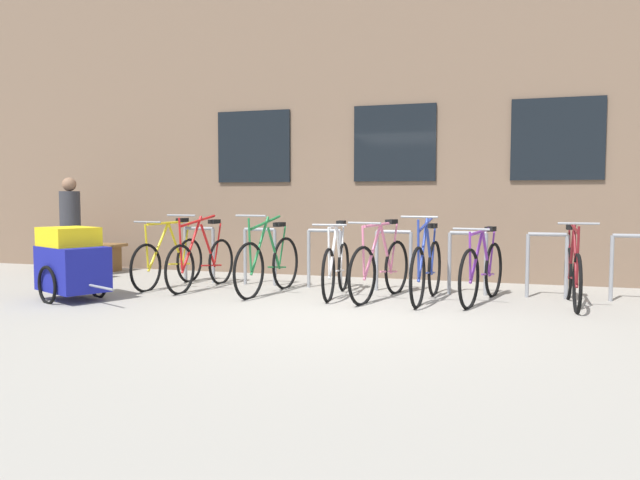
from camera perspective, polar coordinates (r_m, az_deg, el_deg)
The scene contains 15 objects.
ground_plane at distance 6.98m, azimuth 1.87°, elevation -6.86°, with size 42.00×42.00×0.00m, color #9E998E.
storefront_building at distance 13.87m, azimuth 9.81°, elevation 11.16°, with size 28.00×7.71×6.11m.
bike_rack at distance 8.69m, azimuth 6.73°, elevation -1.36°, with size 6.52×0.05×0.85m.
bicycle_pink at distance 8.06m, azimuth 5.55°, elevation -2.55°, with size 0.55×1.74×1.03m.
bicycle_purple at distance 8.03m, azimuth 14.59°, elevation -2.76°, with size 0.56×1.73×0.96m.
bicycle_blue at distance 7.96m, azimuth 9.71°, elevation -2.64°, with size 0.44×1.75×1.10m.
bicycle_yellow at distance 9.39m, azimuth -13.62°, elevation -1.82°, with size 0.44×1.76×1.01m.
bicycle_green at distance 8.49m, azimuth -4.75°, elevation -2.18°, with size 0.44×1.75×1.10m.
bicycle_white at distance 8.29m, azimuth 1.51°, elevation -2.48°, with size 0.44×1.67×1.00m.
bicycle_red at distance 9.06m, azimuth -10.76°, elevation -1.95°, with size 0.44×1.77×1.09m.
bicycle_maroon at distance 8.14m, azimuth 22.07°, elevation -2.87°, with size 0.44×1.72×1.04m.
bike_trailer at distance 8.50m, azimuth -21.72°, elevation -1.88°, with size 1.44×0.93×0.94m.
wooden_bench at distance 11.88m, azimuth -20.87°, elevation -0.89°, with size 1.61×0.40×0.48m.
person_by_bench at distance 10.79m, azimuth -21.85°, elevation 1.69°, with size 0.32×0.35×1.62m.
backpack at distance 10.64m, azimuth -19.94°, elevation -2.13°, with size 0.28×0.20×0.44m, color #1E4C1E.
Camera 1 is at (1.82, -6.61, 1.32)m, focal length 35.04 mm.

